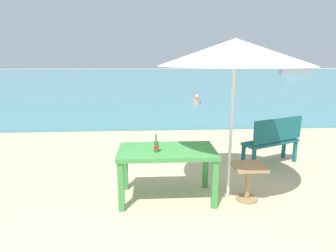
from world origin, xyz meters
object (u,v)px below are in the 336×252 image
Objects in this scene: side_table_wood at (248,177)px; boat_sailboat at (294,70)px; picnic_table_green at (167,156)px; beer_bottle_amber at (156,146)px; bench_teal_center at (274,138)px; swimmer_person at (197,100)px; patio_umbrella at (235,52)px.

boat_sailboat reaches higher than side_table_wood.
beer_bottle_amber is (-0.16, -0.12, 0.20)m from picnic_table_green.
beer_bottle_amber is 0.07× the size of boat_sailboat.
boat_sailboat is (18.41, 32.90, -0.28)m from beer_bottle_amber.
beer_bottle_amber reaches higher than side_table_wood.
beer_bottle_amber is 37.70m from boat_sailboat.
side_table_wood is at bearing -0.92° from beer_bottle_amber.
boat_sailboat is (16.12, 31.54, 0.03)m from bench_teal_center.
boat_sailboat reaches higher than bench_teal_center.
swimmer_person is (1.84, 8.75, -0.41)m from picnic_table_green.
boat_sailboat is at bearing 62.16° from patio_umbrella.
picnic_table_green is 8.95m from swimmer_person.
picnic_table_green reaches higher than side_table_wood.
swimmer_person is 29.10m from boat_sailboat.
swimmer_person is (-0.29, 7.51, -0.30)m from bench_teal_center.
picnic_table_green is 1.13× the size of bench_teal_center.
swimmer_person is at bearing 92.21° from bench_teal_center.
picnic_table_green is 1.73m from patio_umbrella.
bench_teal_center is at bearing 46.53° from patio_umbrella.
bench_teal_center reaches higher than side_table_wood.
patio_umbrella is 1.79m from side_table_wood.
swimmer_person is at bearing 77.31° from beer_bottle_amber.
patio_umbrella reaches higher than boat_sailboat.
beer_bottle_amber is 0.65× the size of swimmer_person.
beer_bottle_amber is at bearing -175.73° from patio_umbrella.
bench_teal_center is at bearing 55.31° from side_table_wood.
patio_umbrella reaches higher than swimmer_person.
side_table_wood is at bearing -117.42° from boat_sailboat.
bench_teal_center is at bearing 30.29° from picnic_table_green.
picnic_table_green is 37.52m from boat_sailboat.
bench_teal_center is 35.42m from boat_sailboat.
side_table_wood is at bearing -6.65° from picnic_table_green.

